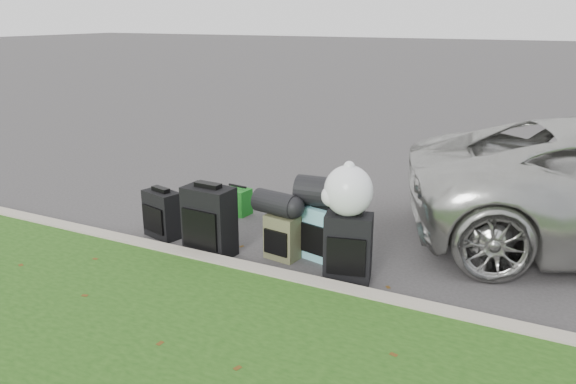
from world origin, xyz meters
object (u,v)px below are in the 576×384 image
at_px(tote_green, 238,201).
at_px(suitcase_large_black_right, 348,247).
at_px(suitcase_olive, 282,237).
at_px(suitcase_small_black, 162,214).
at_px(tote_navy, 292,214).
at_px(suitcase_large_black_left, 210,221).
at_px(suitcase_teal, 321,233).

bearing_deg(tote_green, suitcase_large_black_right, -24.19).
bearing_deg(suitcase_olive, tote_green, 147.85).
xyz_separation_m(suitcase_large_black_right, tote_green, (-1.98, 1.15, -0.17)).
xyz_separation_m(suitcase_small_black, suitcase_large_black_right, (2.36, -0.08, 0.06)).
distance_m(suitcase_small_black, suitcase_olive, 1.55).
relative_size(suitcase_small_black, tote_navy, 1.69).
bearing_deg(suitcase_large_black_left, suitcase_large_black_right, 6.55).
height_order(suitcase_small_black, suitcase_olive, suitcase_small_black).
relative_size(suitcase_large_black_left, tote_navy, 2.33).
distance_m(suitcase_small_black, suitcase_large_black_right, 2.36).
relative_size(tote_green, tote_navy, 1.05).
bearing_deg(suitcase_large_black_left, suitcase_teal, 24.07).
distance_m(suitcase_large_black_right, tote_navy, 1.56).
xyz_separation_m(suitcase_small_black, tote_navy, (1.22, 0.97, -0.11)).
height_order(suitcase_large_black_left, suitcase_teal, suitcase_large_black_left).
xyz_separation_m(tote_green, tote_navy, (0.84, -0.10, -0.01)).
height_order(suitcase_olive, suitcase_teal, suitcase_teal).
bearing_deg(suitcase_large_black_left, suitcase_small_black, 170.12).
bearing_deg(tote_green, suitcase_olive, -34.26).
relative_size(suitcase_teal, tote_navy, 1.76).
distance_m(suitcase_large_black_left, suitcase_teal, 1.22).
bearing_deg(suitcase_teal, tote_navy, 148.02).
distance_m(suitcase_teal, tote_navy, 1.01).
bearing_deg(tote_navy, suitcase_large_black_right, -41.94).
bearing_deg(suitcase_small_black, suitcase_large_black_left, 1.99).
height_order(suitcase_olive, suitcase_large_black_right, suitcase_large_black_right).
bearing_deg(suitcase_small_black, suitcase_large_black_right, 12.80).
bearing_deg(suitcase_large_black_right, suitcase_olive, 155.17).
distance_m(suitcase_large_black_right, tote_green, 2.30).
bearing_deg(suitcase_olive, suitcase_large_black_left, -152.72).
height_order(suitcase_teal, suitcase_large_black_right, suitcase_large_black_right).
bearing_deg(tote_navy, suitcase_large_black_left, -109.42).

